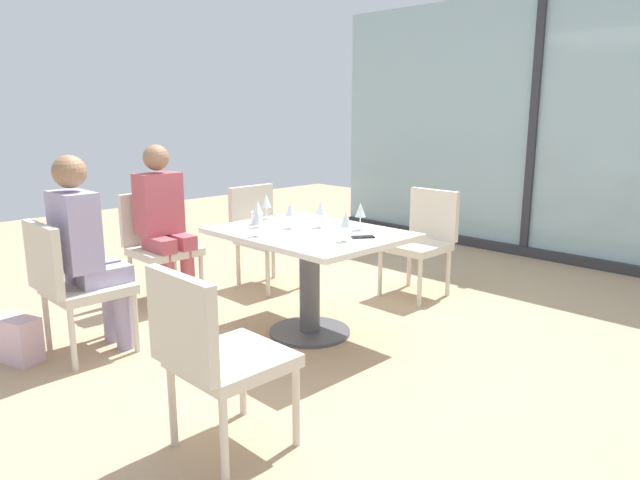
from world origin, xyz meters
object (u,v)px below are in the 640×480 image
at_px(chair_far_left, 263,230).
at_px(wine_glass_3, 257,216).
at_px(wine_glass_0, 291,209).
at_px(wine_glass_5, 266,202).
at_px(dining_table_main, 310,257).
at_px(chair_near_window, 423,236).
at_px(chair_front_right, 214,351).
at_px(wine_glass_6, 346,220).
at_px(chair_side_end, 158,240).
at_px(handbag_0, 16,339).
at_px(wine_glass_1, 258,208).
at_px(chair_front_left, 71,280).
at_px(wine_glass_2, 360,211).
at_px(cell_phone_on_table, 363,237).
at_px(person_side_end, 163,217).
at_px(person_front_left, 86,245).
at_px(coffee_cup, 256,218).
at_px(wine_glass_4, 321,208).

distance_m(chair_far_left, wine_glass_3, 1.39).
bearing_deg(wine_glass_0, wine_glass_5, 164.88).
xyz_separation_m(dining_table_main, chair_near_window, (0.00, 1.30, -0.05)).
xyz_separation_m(chair_front_right, chair_near_window, (-0.76, 2.61, 0.00)).
height_order(wine_glass_3, wine_glass_6, same).
xyz_separation_m(wine_glass_0, wine_glass_5, (-0.38, 0.10, 0.00)).
height_order(chair_side_end, chair_near_window, same).
bearing_deg(handbag_0, wine_glass_1, 47.95).
xyz_separation_m(dining_table_main, wine_glass_6, (0.39, -0.06, 0.31)).
xyz_separation_m(chair_front_left, wine_glass_2, (0.98, 1.56, 0.37)).
bearing_deg(wine_glass_6, chair_side_end, -171.11).
height_order(dining_table_main, cell_phone_on_table, cell_phone_on_table).
bearing_deg(chair_near_window, person_side_end, -128.18).
xyz_separation_m(chair_front_left, chair_side_end, (-0.65, 0.96, 0.00)).
relative_size(person_front_left, cell_phone_on_table, 8.75).
bearing_deg(chair_far_left, person_front_left, -77.67).
xyz_separation_m(chair_near_window, coffee_cup, (-0.43, -1.41, 0.28)).
xyz_separation_m(wine_glass_5, cell_phone_on_table, (0.92, 0.03, -0.13)).
bearing_deg(wine_glass_2, person_side_end, -158.36).
relative_size(chair_far_left, wine_glass_1, 4.70).
height_order(chair_front_left, wine_glass_0, wine_glass_0).
distance_m(coffee_cup, handbag_0, 1.70).
bearing_deg(wine_glass_1, wine_glass_4, 44.82).
bearing_deg(wine_glass_4, wine_glass_0, -122.56).
bearing_deg(chair_near_window, person_front_left, -106.84).
relative_size(chair_far_left, coffee_cup, 9.67).
bearing_deg(coffee_cup, person_side_end, -164.37).
relative_size(chair_front_right, wine_glass_1, 4.70).
height_order(person_side_end, coffee_cup, person_side_end).
bearing_deg(person_side_end, chair_near_window, 51.82).
distance_m(person_side_end, coffee_cup, 0.90).
relative_size(chair_front_left, wine_glass_5, 4.70).
height_order(person_side_end, cell_phone_on_table, person_side_end).
xyz_separation_m(chair_front_right, wine_glass_0, (-0.89, 1.26, 0.37)).
height_order(wine_glass_1, wine_glass_3, same).
distance_m(dining_table_main, person_side_end, 1.35).
distance_m(wine_glass_2, wine_glass_6, 0.36).
relative_size(chair_side_end, person_front_left, 0.69).
xyz_separation_m(person_side_end, wine_glass_5, (0.77, 0.41, 0.16)).
xyz_separation_m(chair_far_left, handbag_0, (0.18, -2.11, -0.36)).
xyz_separation_m(wine_glass_0, coffee_cup, (-0.29, -0.06, -0.09)).
distance_m(wine_glass_0, wine_glass_3, 0.32).
distance_m(chair_front_left, wine_glass_1, 1.26).
bearing_deg(dining_table_main, wine_glass_3, -106.29).
bearing_deg(dining_table_main, person_front_left, -122.33).
height_order(person_side_end, handbag_0, person_side_end).
height_order(coffee_cup, cell_phone_on_table, coffee_cup).
xyz_separation_m(dining_table_main, person_front_left, (-0.76, -1.19, 0.15)).
bearing_deg(chair_near_window, wine_glass_5, -112.89).
height_order(chair_far_left, person_side_end, person_side_end).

